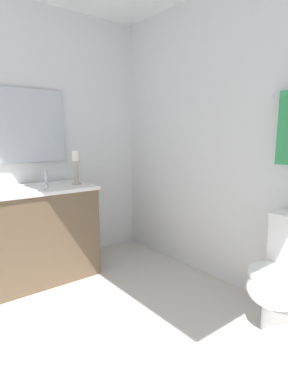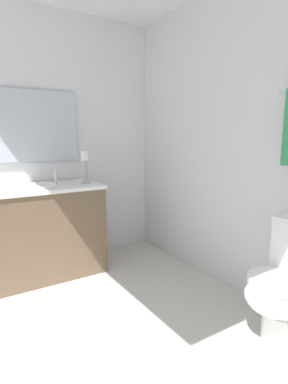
# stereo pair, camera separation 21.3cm
# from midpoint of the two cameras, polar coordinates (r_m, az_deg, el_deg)

# --- Properties ---
(floor) EXTENTS (2.67, 2.27, 0.02)m
(floor) POSITION_cam_midpoint_polar(r_m,az_deg,el_deg) (2.28, -3.47, -23.45)
(floor) COLOR beige
(floor) RESTS_ON ground
(wall_back) EXTENTS (2.67, 0.04, 2.45)m
(wall_back) POSITION_cam_midpoint_polar(r_m,az_deg,el_deg) (2.64, 18.68, 9.07)
(wall_back) COLOR white
(wall_back) RESTS_ON ground
(wall_left) EXTENTS (0.04, 2.27, 2.45)m
(wall_left) POSITION_cam_midpoint_polar(r_m,az_deg,el_deg) (3.14, -15.71, 9.32)
(wall_left) COLOR white
(wall_left) RESTS_ON ground
(vanity_cabinet) EXTENTS (0.58, 1.15, 0.83)m
(vanity_cabinet) POSITION_cam_midpoint_polar(r_m,az_deg,el_deg) (2.89, -17.37, -7.15)
(vanity_cabinet) COLOR brown
(vanity_cabinet) RESTS_ON ground
(sink_basin) EXTENTS (0.40, 0.40, 0.24)m
(sink_basin) POSITION_cam_midpoint_polar(r_m,az_deg,el_deg) (2.80, -17.76, 0.18)
(sink_basin) COLOR white
(sink_basin) RESTS_ON vanity_cabinet
(mirror) EXTENTS (0.02, 0.99, 0.66)m
(mirror) POSITION_cam_midpoint_polar(r_m,az_deg,el_deg) (3.04, -19.74, 11.59)
(mirror) COLOR silver
(candle_holder_tall) EXTENTS (0.09, 0.09, 0.31)m
(candle_holder_tall) POSITION_cam_midpoint_polar(r_m,az_deg,el_deg) (2.88, -8.94, 4.83)
(candle_holder_tall) COLOR #B7B2A5
(candle_holder_tall) RESTS_ON vanity_cabinet
(toilet) EXTENTS (0.39, 0.54, 0.75)m
(toilet) POSITION_cam_midpoint_polar(r_m,az_deg,el_deg) (2.18, 27.92, -15.08)
(toilet) COLOR white
(toilet) RESTS_ON ground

